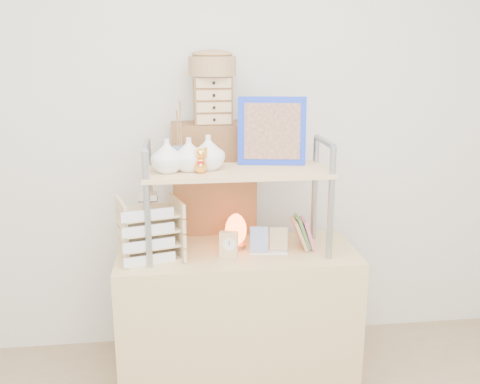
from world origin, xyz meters
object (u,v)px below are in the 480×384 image
object	(u,v)px
cabinet	(214,241)
salt_lamp	(236,231)
letter_tray	(150,232)
desk	(237,318)

from	to	relation	value
cabinet	salt_lamp	bearing A→B (deg)	-75.34
salt_lamp	cabinet	bearing A→B (deg)	105.19
cabinet	letter_tray	size ratio (longest dim) A/B	4.15
desk	salt_lamp	xyz separation A→B (m)	(-0.00, 0.05, 0.47)
cabinet	salt_lamp	xyz separation A→B (m)	(0.09, -0.32, 0.17)
salt_lamp	letter_tray	bearing A→B (deg)	-169.06
desk	letter_tray	xyz separation A→B (m)	(-0.43, -0.03, 0.50)
desk	cabinet	distance (m)	0.48
cabinet	letter_tray	world-z (taller)	cabinet
desk	cabinet	bearing A→B (deg)	103.52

